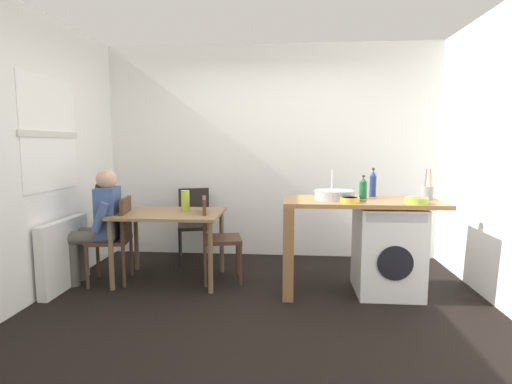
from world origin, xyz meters
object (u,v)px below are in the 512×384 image
(dining_table, at_px, (169,221))
(utensil_crock, at_px, (427,193))
(vase, at_px, (185,201))
(bottle_tall_green, at_px, (363,188))
(chair_person_seat, at_px, (116,235))
(seated_person, at_px, (100,220))
(washing_machine, at_px, (387,250))
(bottle_squat_brown, at_px, (373,184))
(colander, at_px, (417,200))
(chair_spare_by_wall, at_px, (194,220))
(mixing_bowl, at_px, (350,200))
(chair_opposite, at_px, (215,234))

(dining_table, xyz_separation_m, utensil_crock, (2.59, -0.12, 0.35))
(vase, bearing_deg, bottle_tall_green, -5.74)
(chair_person_seat, distance_m, seated_person, 0.23)
(washing_machine, xyz_separation_m, utensil_crock, (0.37, 0.05, 0.56))
(vase, bearing_deg, bottle_squat_brown, -1.12)
(washing_machine, distance_m, colander, 0.59)
(vase, bearing_deg, colander, -12.17)
(utensil_crock, distance_m, vase, 2.45)
(bottle_squat_brown, bearing_deg, chair_person_seat, -176.79)
(bottle_squat_brown, xyz_separation_m, colander, (0.30, -0.45, -0.10))
(dining_table, distance_m, seated_person, 0.72)
(chair_spare_by_wall, height_order, mixing_bowl, mixing_bowl)
(chair_opposite, xyz_separation_m, seated_person, (-1.18, -0.15, 0.16))
(vase, bearing_deg, washing_machine, -7.41)
(mixing_bowl, relative_size, utensil_crock, 0.59)
(seated_person, xyz_separation_m, bottle_tall_green, (2.69, 0.03, 0.35))
(utensil_crock, distance_m, colander, 0.33)
(chair_person_seat, relative_size, washing_machine, 1.05)
(bottle_squat_brown, distance_m, mixing_bowl, 0.53)
(dining_table, bearing_deg, colander, -9.13)
(bottle_tall_green, xyz_separation_m, mixing_bowl, (-0.17, -0.28, -0.08))
(seated_person, bearing_deg, utensil_crock, -99.85)
(chair_person_seat, bearing_deg, utensil_crock, -100.36)
(dining_table, xyz_separation_m, vase, (0.15, 0.10, 0.21))
(chair_opposite, height_order, bottle_squat_brown, bottle_squat_brown)
(chair_person_seat, xyz_separation_m, chair_spare_by_wall, (0.63, 0.86, 0.00))
(chair_spare_by_wall, distance_m, bottle_squat_brown, 2.21)
(chair_spare_by_wall, height_order, washing_machine, chair_spare_by_wall)
(chair_spare_by_wall, bearing_deg, dining_table, 69.17)
(utensil_crock, xyz_separation_m, vase, (-2.44, 0.22, -0.14))
(utensil_crock, height_order, colander, utensil_crock)
(chair_person_seat, xyz_separation_m, washing_machine, (2.77, -0.08, -0.08))
(dining_table, distance_m, bottle_squat_brown, 2.15)
(washing_machine, bearing_deg, chair_spare_by_wall, 156.25)
(mixing_bowl, relative_size, colander, 0.88)
(bottle_tall_green, xyz_separation_m, colander, (0.42, -0.30, -0.07))
(chair_opposite, height_order, vase, vase)
(bottle_tall_green, bearing_deg, chair_opposite, 175.52)
(dining_table, xyz_separation_m, bottle_tall_green, (1.98, -0.08, 0.38))
(dining_table, relative_size, chair_spare_by_wall, 1.22)
(bottle_tall_green, bearing_deg, dining_table, 177.57)
(chair_opposite, xyz_separation_m, mixing_bowl, (1.34, -0.40, 0.44))
(utensil_crock, bearing_deg, dining_table, 177.41)
(bottle_squat_brown, height_order, utensil_crock, utensil_crock)
(dining_table, relative_size, colander, 5.50)
(chair_opposite, relative_size, mixing_bowl, 5.11)
(bottle_tall_green, distance_m, utensil_crock, 0.60)
(vase, bearing_deg, chair_opposite, -11.42)
(chair_person_seat, relative_size, chair_spare_by_wall, 1.00)
(mixing_bowl, bearing_deg, chair_person_seat, 173.25)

